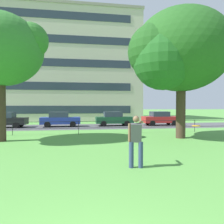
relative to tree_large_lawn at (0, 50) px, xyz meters
The scene contains 11 objects.
street_strip 11.37m from the tree_large_lawn, 62.93° to the left, with size 80.00×6.26×0.01m, color #4C4C51.
park_fence 7.17m from the tree_large_lawn, 32.09° to the left, with size 28.45×0.04×1.00m.
tree_large_lawn is the anchor object (origin of this frame).
tree_small_lawn 10.82m from the tree_large_lawn, ahead, with size 6.82×6.30×8.44m.
person_thrower 10.21m from the tree_large_lawn, 44.82° to the right, with size 0.62×0.77×1.77m.
frisbee 11.63m from the tree_large_lawn, 39.25° to the right, with size 0.35×0.35×0.07m.
car_black_left 10.48m from the tree_large_lawn, 106.46° to the left, with size 4.05×1.91×1.54m.
car_blue_center 10.61m from the tree_large_lawn, 73.88° to the left, with size 4.06×1.93×1.54m.
car_dark_green_right 13.35m from the tree_large_lawn, 48.37° to the left, with size 4.00×1.82×1.54m.
car_red_far_left 17.09m from the tree_large_lawn, 34.33° to the left, with size 4.01×1.83×1.54m.
apartment_building_background 25.19m from the tree_large_lawn, 85.86° to the left, with size 24.68×15.56×16.88m.
Camera 1 is at (0.06, -1.98, 2.09)m, focal length 34.35 mm.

